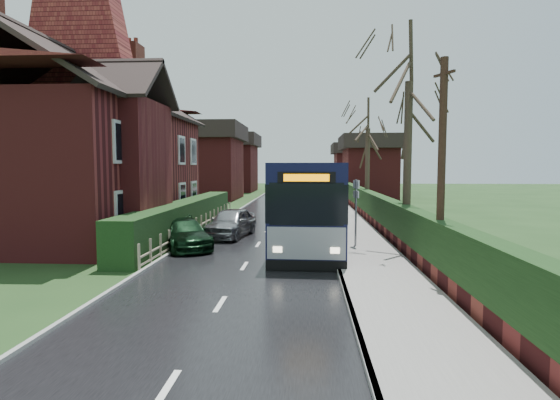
# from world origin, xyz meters

# --- Properties ---
(ground) EXTENTS (140.00, 140.00, 0.00)m
(ground) POSITION_xyz_m (0.00, 0.00, 0.00)
(ground) COLOR #29471E
(ground) RESTS_ON ground
(road) EXTENTS (6.00, 100.00, 0.02)m
(road) POSITION_xyz_m (0.00, 10.00, 0.01)
(road) COLOR black
(road) RESTS_ON ground
(pavement) EXTENTS (2.50, 100.00, 0.14)m
(pavement) POSITION_xyz_m (4.25, 10.00, 0.07)
(pavement) COLOR slate
(pavement) RESTS_ON ground
(kerb_right) EXTENTS (0.12, 100.00, 0.14)m
(kerb_right) POSITION_xyz_m (3.05, 10.00, 0.07)
(kerb_right) COLOR gray
(kerb_right) RESTS_ON ground
(kerb_left) EXTENTS (0.12, 100.00, 0.10)m
(kerb_left) POSITION_xyz_m (-3.05, 10.00, 0.05)
(kerb_left) COLOR gray
(kerb_left) RESTS_ON ground
(front_hedge) EXTENTS (1.20, 16.00, 1.60)m
(front_hedge) POSITION_xyz_m (-3.90, 5.00, 0.80)
(front_hedge) COLOR black
(front_hedge) RESTS_ON ground
(picket_fence) EXTENTS (0.10, 16.00, 0.90)m
(picket_fence) POSITION_xyz_m (-3.15, 5.00, 0.45)
(picket_fence) COLOR tan
(picket_fence) RESTS_ON ground
(right_wall_hedge) EXTENTS (0.60, 50.00, 1.80)m
(right_wall_hedge) POSITION_xyz_m (5.80, 10.00, 1.02)
(right_wall_hedge) COLOR maroon
(right_wall_hedge) RESTS_ON ground
(brick_house) EXTENTS (9.30, 14.60, 10.30)m
(brick_house) POSITION_xyz_m (-8.73, 4.78, 4.38)
(brick_house) COLOR maroon
(brick_house) RESTS_ON ground
(bus) EXTENTS (2.90, 11.29, 3.41)m
(bus) POSITION_xyz_m (2.20, 2.88, 1.69)
(bus) COLOR black
(bus) RESTS_ON ground
(car_silver) EXTENTS (2.24, 4.21, 1.36)m
(car_silver) POSITION_xyz_m (-1.50, 4.01, 0.68)
(car_silver) COLOR #9D9EA1
(car_silver) RESTS_ON ground
(car_green) EXTENTS (3.31, 4.34, 1.17)m
(car_green) POSITION_xyz_m (-2.90, 1.14, 0.59)
(car_green) COLOR black
(car_green) RESTS_ON ground
(car_distant) EXTENTS (2.84, 4.21, 1.31)m
(car_distant) POSITION_xyz_m (-0.73, 44.46, 0.66)
(car_distant) COLOR black
(car_distant) RESTS_ON ground
(bus_stop_sign) EXTENTS (0.22, 0.41, 2.79)m
(bus_stop_sign) POSITION_xyz_m (4.00, 1.41, 1.84)
(bus_stop_sign) COLOR slate
(bus_stop_sign) RESTS_ON ground
(telegraph_pole) EXTENTS (0.39, 0.77, 6.28)m
(telegraph_pole) POSITION_xyz_m (5.80, -3.60, 3.18)
(telegraph_pole) COLOR black
(telegraph_pole) RESTS_ON ground
(tree_right_near) EXTENTS (4.36, 4.36, 9.42)m
(tree_right_near) POSITION_xyz_m (6.00, 1.48, 7.04)
(tree_right_near) COLOR #31261D
(tree_right_near) RESTS_ON ground
(tree_right_far) EXTENTS (4.31, 4.31, 8.33)m
(tree_right_far) POSITION_xyz_m (6.08, 13.54, 6.22)
(tree_right_far) COLOR #372A20
(tree_right_far) RESTS_ON ground
(tree_house_side) EXTENTS (3.93, 3.93, 8.93)m
(tree_house_side) POSITION_xyz_m (-11.92, 15.39, 6.67)
(tree_house_side) COLOR #3C2E23
(tree_house_side) RESTS_ON ground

